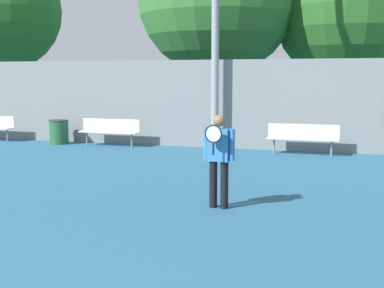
# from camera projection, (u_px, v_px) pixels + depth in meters

# --- Properties ---
(tennis_player) EXTENTS (0.57, 0.42, 1.64)m
(tennis_player) POSITION_uv_depth(u_px,v_px,m) (219.00, 156.00, 9.32)
(tennis_player) COLOR black
(tennis_player) RESTS_ON ground_plane
(bench_courtside_near) EXTENTS (2.05, 0.40, 0.89)m
(bench_courtside_near) POSITION_uv_depth(u_px,v_px,m) (110.00, 129.00, 17.70)
(bench_courtside_near) COLOR white
(bench_courtside_near) RESTS_ON ground_plane
(bench_by_gate) EXTENTS (2.09, 0.40, 0.89)m
(bench_by_gate) POSITION_uv_depth(u_px,v_px,m) (303.00, 135.00, 15.79)
(bench_by_gate) COLOR white
(bench_by_gate) RESTS_ON ground_plane
(trash_bin) EXTENTS (0.67, 0.67, 0.83)m
(trash_bin) POSITION_uv_depth(u_px,v_px,m) (59.00, 132.00, 18.28)
(trash_bin) COLOR #235B33
(trash_bin) RESTS_ON ground_plane
(back_fence) EXTENTS (26.52, 0.06, 2.83)m
(back_fence) POSITION_uv_depth(u_px,v_px,m) (228.00, 104.00, 17.08)
(back_fence) COLOR gray
(back_fence) RESTS_ON ground_plane
(tree_green_tall) EXTENTS (5.74, 5.74, 8.31)m
(tree_green_tall) POSITION_uv_depth(u_px,v_px,m) (1.00, 11.00, 25.83)
(tree_green_tall) COLOR brown
(tree_green_tall) RESTS_ON ground_plane
(tree_dark_dense) EXTENTS (6.06, 6.06, 8.02)m
(tree_dark_dense) POSITION_uv_depth(u_px,v_px,m) (348.00, 11.00, 21.91)
(tree_dark_dense) COLOR brown
(tree_dark_dense) RESTS_ON ground_plane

